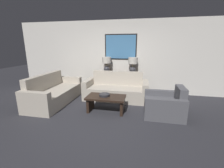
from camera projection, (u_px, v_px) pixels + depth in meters
The scene contains 10 objects.
ground_plane at pixel (105, 120), 3.64m from camera, with size 20.00×20.00×0.00m, color #28282D.
back_wall at pixel (121, 57), 5.64m from camera, with size 8.16×0.12×2.65m.
console_table at pixel (119, 83), 5.63m from camera, with size 1.45×0.37×0.76m.
table_lamp_left at pixel (107, 63), 5.54m from camera, with size 0.34×0.34×0.58m.
table_lamp_right at pixel (133, 64), 5.35m from camera, with size 0.34×0.34×0.58m.
couch_by_back_wall at pixel (116, 90), 5.02m from camera, with size 2.08×0.88×0.89m.
couch_by_side at pixel (54, 93), 4.71m from camera, with size 0.88×2.08×0.89m.
coffee_table at pixel (106, 101), 4.03m from camera, with size 1.03×0.57×0.43m.
decorative_bowl at pixel (104, 95), 4.02m from camera, with size 0.29×0.29×0.06m.
armchair_near_back_wall at pixel (165, 105), 3.83m from camera, with size 0.95×0.88×0.77m.
Camera 1 is at (0.84, -3.20, 1.75)m, focal length 24.00 mm.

